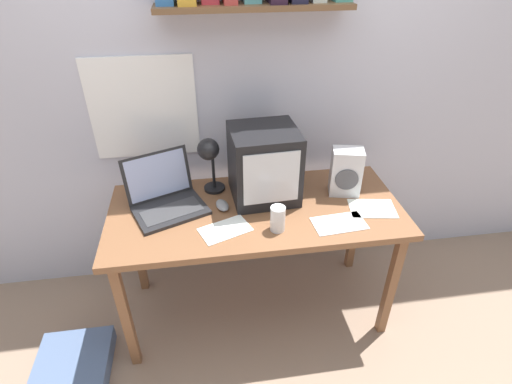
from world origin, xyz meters
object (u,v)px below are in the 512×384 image
(desk_lamp, at_px, (209,155))
(juice_glass, at_px, (278,220))
(space_heater, at_px, (346,172))
(loose_paper_near_laptop, at_px, (372,209))
(loose_paper_near_monitor, at_px, (339,223))
(computer_mouse, at_px, (222,205))
(laptop, at_px, (165,195))
(printed_handout, at_px, (225,230))
(crt_monitor, at_px, (264,164))
(floor_cushion, at_px, (74,364))
(corner_desk, at_px, (256,219))

(desk_lamp, distance_m, juice_glass, 0.49)
(space_heater, bearing_deg, loose_paper_near_laptop, -46.53)
(desk_lamp, height_order, loose_paper_near_monitor, desk_lamp)
(loose_paper_near_laptop, xyz_separation_m, loose_paper_near_monitor, (-0.21, -0.09, 0.00))
(computer_mouse, bearing_deg, laptop, 167.90)
(loose_paper_near_laptop, distance_m, printed_handout, 0.76)
(laptop, height_order, printed_handout, laptop)
(loose_paper_near_monitor, bearing_deg, crt_monitor, 136.71)
(loose_paper_near_laptop, bearing_deg, laptop, 170.01)
(computer_mouse, bearing_deg, desk_lamp, 109.09)
(floor_cushion, bearing_deg, crt_monitor, 20.49)
(crt_monitor, xyz_separation_m, loose_paper_near_monitor, (0.32, -0.30, -0.19))
(crt_monitor, relative_size, loose_paper_near_laptop, 1.49)
(crt_monitor, bearing_deg, desk_lamp, 167.60)
(crt_monitor, bearing_deg, space_heater, -8.56)
(corner_desk, xyz_separation_m, printed_handout, (-0.17, -0.15, 0.07))
(juice_glass, distance_m, printed_handout, 0.25)
(desk_lamp, bearing_deg, printed_handout, -64.43)
(space_heater, relative_size, computer_mouse, 2.22)
(laptop, relative_size, computer_mouse, 3.74)
(laptop, xyz_separation_m, loose_paper_near_laptop, (1.04, -0.18, -0.06))
(laptop, height_order, juice_glass, laptop)
(corner_desk, bearing_deg, laptop, 168.62)
(floor_cushion, bearing_deg, laptop, 34.18)
(laptop, relative_size, desk_lamp, 1.30)
(juice_glass, xyz_separation_m, space_heater, (0.41, 0.26, 0.07))
(crt_monitor, bearing_deg, floor_cushion, -162.80)
(desk_lamp, distance_m, floor_cushion, 1.29)
(juice_glass, height_order, loose_paper_near_laptop, juice_glass)
(desk_lamp, bearing_deg, corner_desk, -19.34)
(juice_glass, distance_m, loose_paper_near_laptop, 0.52)
(juice_glass, bearing_deg, desk_lamp, 130.05)
(loose_paper_near_laptop, distance_m, loose_paper_near_monitor, 0.23)
(laptop, height_order, floor_cushion, laptop)
(crt_monitor, xyz_separation_m, floor_cushion, (-1.06, -0.39, -0.88))
(loose_paper_near_monitor, relative_size, floor_cushion, 0.72)
(juice_glass, height_order, space_heater, space_heater)
(desk_lamp, relative_size, floor_cushion, 0.91)
(crt_monitor, height_order, space_heater, crt_monitor)
(crt_monitor, xyz_separation_m, space_heater, (0.43, -0.04, -0.06))
(corner_desk, bearing_deg, printed_handout, -138.26)
(space_heater, bearing_deg, crt_monitor, -171.62)
(corner_desk, height_order, floor_cushion, corner_desk)
(corner_desk, distance_m, loose_paper_near_laptop, 0.60)
(desk_lamp, bearing_deg, juice_glass, -32.44)
(printed_handout, bearing_deg, corner_desk, 41.74)
(desk_lamp, bearing_deg, loose_paper_near_monitor, -12.70)
(corner_desk, distance_m, space_heater, 0.53)
(printed_handout, height_order, loose_paper_near_monitor, same)
(space_heater, relative_size, floor_cushion, 0.70)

